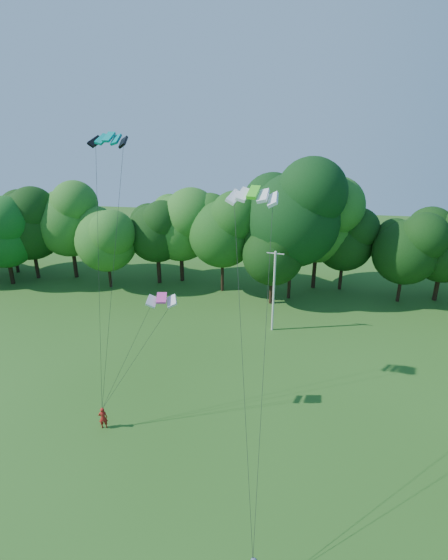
# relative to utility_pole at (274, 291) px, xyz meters

# --- Properties ---
(utility_pole) EXTENTS (1.67, 0.37, 8.42)m
(utility_pole) POSITION_rel_utility_pole_xyz_m (0.00, 0.00, 0.00)
(utility_pole) COLOR silver
(utility_pole) RESTS_ON ground
(kite_flyer_left) EXTENTS (0.71, 0.57, 1.69)m
(kite_flyer_left) POSITION_rel_utility_pole_xyz_m (-11.25, -16.29, -3.48)
(kite_flyer_left) COLOR #A41A15
(kite_flyer_left) RESTS_ON ground
(kite_teal) EXTENTS (2.59, 1.34, 0.62)m
(kite_teal) POSITION_rel_utility_pole_xyz_m (-10.84, -11.48, 15.11)
(kite_teal) COLOR #04938B
(kite_teal) RESTS_ON ground
(kite_green) EXTENTS (2.87, 1.63, 0.58)m
(kite_green) POSITION_rel_utility_pole_xyz_m (-1.02, -16.19, 12.68)
(kite_green) COLOR #48E422
(kite_green) RESTS_ON ground
(kite_pink) EXTENTS (2.16, 1.29, 0.48)m
(kite_pink) POSITION_rel_utility_pole_xyz_m (-7.25, -13.73, 4.92)
(kite_pink) COLOR #EA41A5
(kite_pink) RESTS_ON ground
(tree_back_west) EXTENTS (8.49, 8.49, 12.35)m
(tree_back_west) POSITION_rel_utility_pole_xyz_m (-33.46, 7.71, 3.39)
(tree_back_west) COLOR black
(tree_back_west) RESTS_ON ground
(tree_back_center) EXTENTS (11.45, 11.45, 16.65)m
(tree_back_center) POSITION_rel_utility_pole_xyz_m (1.61, 8.24, 6.08)
(tree_back_center) COLOR black
(tree_back_center) RESTS_ON ground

